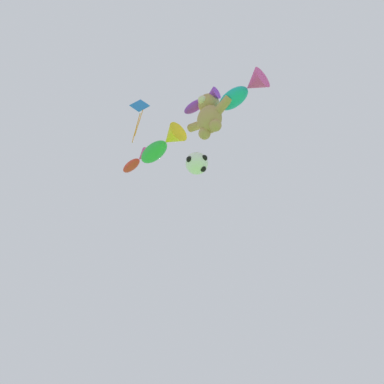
# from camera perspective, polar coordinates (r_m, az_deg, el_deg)

# --- Properties ---
(teddy_bear_kite) EXTENTS (2.00, 0.88, 2.03)m
(teddy_bear_kite) POSITION_cam_1_polar(r_m,az_deg,el_deg) (15.07, 2.30, 10.30)
(teddy_bear_kite) COLOR tan
(soccer_ball_kite) EXTENTS (0.84, 0.83, 0.77)m
(soccer_ball_kite) POSITION_cam_1_polar(r_m,az_deg,el_deg) (14.37, 0.67, 3.85)
(soccer_ball_kite) COLOR white
(fish_kite_teal) EXTENTS (1.83, 0.80, 0.79)m
(fish_kite_teal) POSITION_cam_1_polar(r_m,az_deg,el_deg) (14.78, 6.93, 13.26)
(fish_kite_teal) COLOR #19ADB2
(fish_kite_violet) EXTENTS (1.49, 0.61, 0.48)m
(fish_kite_violet) POSITION_cam_1_polar(r_m,az_deg,el_deg) (15.66, 1.45, 11.99)
(fish_kite_violet) COLOR purple
(fish_kite_emerald) EXTENTS (2.07, 0.84, 0.82)m
(fish_kite_emerald) POSITION_cam_1_polar(r_m,az_deg,el_deg) (15.98, -3.93, 6.31)
(fish_kite_emerald) COLOR green
(fish_kite_crimson) EXTENTS (1.52, 0.50, 0.49)m
(fish_kite_crimson) POSITION_cam_1_polar(r_m,az_deg,el_deg) (17.36, -7.33, 4.14)
(fish_kite_crimson) COLOR red
(diamond_kite) EXTENTS (0.61, 0.65, 2.67)m
(diamond_kite) POSITION_cam_1_polar(r_m,az_deg,el_deg) (18.17, -7.08, 10.62)
(diamond_kite) COLOR blue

